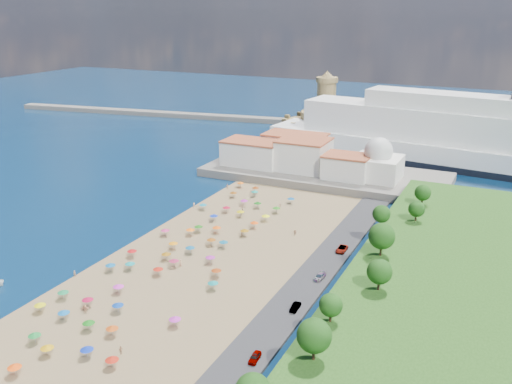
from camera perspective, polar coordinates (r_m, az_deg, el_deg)
The scene contains 12 objects.
ground at distance 156.69m, azimuth -5.25°, elevation -5.18°, with size 700.00×700.00×0.00m, color #071938.
terrace at distance 215.26m, azimuth 6.91°, elevation 1.76°, with size 90.00×36.00×3.00m, color #59544C.
jetty at distance 254.26m, azimuth 4.73°, elevation 4.33°, with size 18.00×70.00×2.40m, color #59544C.
breakwater at distance 337.54m, azimuth -8.35°, elevation 7.68°, with size 200.00×7.00×2.60m, color #59544C.
waterfront_buildings at distance 218.40m, azimuth 3.78°, elevation 3.83°, with size 57.00×29.00×11.00m.
domed_building at distance 206.28m, azimuth 12.08°, elevation 2.91°, with size 16.00×16.00×15.00m.
fortress at distance 280.70m, azimuth 6.94°, elevation 6.73°, with size 40.00×40.00×32.40m.
cruise_ship at distance 241.57m, azimuth 19.60°, elevation 4.84°, with size 163.44×43.33×35.36m.
beach_parasols at distance 147.93m, azimuth -7.74°, elevation -5.83°, with size 32.20×117.29×2.20m.
beachgoers at distance 158.11m, azimuth -4.93°, elevation -4.50°, with size 38.93×97.66×1.87m.
parked_cars at distance 133.77m, azimuth 6.02°, elevation -8.85°, with size 2.42×57.68×1.41m.
hillside_trees at distance 124.37m, azimuth 11.01°, elevation -6.80°, with size 12.89×107.99×7.96m.
Camera 1 is at (73.93, -123.42, 62.07)m, focal length 40.00 mm.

